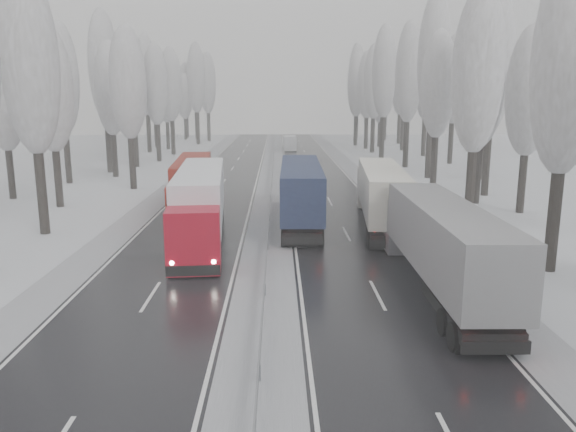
{
  "coord_description": "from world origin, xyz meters",
  "views": [
    {
      "loc": [
        0.63,
        -12.67,
        8.98
      ],
      "look_at": [
        1.23,
        19.54,
        2.2
      ],
      "focal_mm": 35.0,
      "sensor_mm": 36.0,
      "label": 1
    }
  ],
  "objects_px": {
    "box_truck_distant": "(289,143)",
    "truck_red_red": "(192,182)",
    "truck_blue_box": "(301,188)",
    "truck_red_white": "(200,200)",
    "truck_cream_box": "(381,191)",
    "truck_grey_tarp": "(439,239)"
  },
  "relations": [
    {
      "from": "truck_blue_box",
      "to": "truck_red_white",
      "type": "xyz_separation_m",
      "value": [
        -6.6,
        -5.14,
        0.04
      ]
    },
    {
      "from": "truck_blue_box",
      "to": "box_truck_distant",
      "type": "relative_size",
      "value": 2.52
    },
    {
      "from": "truck_blue_box",
      "to": "truck_cream_box",
      "type": "xyz_separation_m",
      "value": [
        5.68,
        -0.89,
        -0.07
      ]
    },
    {
      "from": "truck_cream_box",
      "to": "truck_red_white",
      "type": "height_order",
      "value": "truck_red_white"
    },
    {
      "from": "truck_blue_box",
      "to": "truck_red_red",
      "type": "bearing_deg",
      "value": 153.45
    },
    {
      "from": "box_truck_distant",
      "to": "truck_red_red",
      "type": "bearing_deg",
      "value": -101.07
    },
    {
      "from": "truck_blue_box",
      "to": "truck_red_red",
      "type": "relative_size",
      "value": 1.07
    },
    {
      "from": "truck_blue_box",
      "to": "truck_grey_tarp",
      "type": "bearing_deg",
      "value": -66.96
    },
    {
      "from": "truck_grey_tarp",
      "to": "truck_red_white",
      "type": "distance_m",
      "value": 15.82
    },
    {
      "from": "truck_red_red",
      "to": "truck_cream_box",
      "type": "bearing_deg",
      "value": -25.49
    },
    {
      "from": "truck_grey_tarp",
      "to": "box_truck_distant",
      "type": "height_order",
      "value": "truck_grey_tarp"
    },
    {
      "from": "truck_blue_box",
      "to": "truck_red_red",
      "type": "height_order",
      "value": "truck_blue_box"
    },
    {
      "from": "truck_red_white",
      "to": "truck_red_red",
      "type": "distance_m",
      "value": 9.87
    },
    {
      "from": "truck_cream_box",
      "to": "box_truck_distant",
      "type": "relative_size",
      "value": 2.46
    },
    {
      "from": "truck_red_white",
      "to": "truck_red_red",
      "type": "bearing_deg",
      "value": 96.76
    },
    {
      "from": "truck_red_white",
      "to": "truck_cream_box",
      "type": "bearing_deg",
      "value": 14.33
    },
    {
      "from": "box_truck_distant",
      "to": "truck_red_white",
      "type": "xyz_separation_m",
      "value": [
        -7.03,
        -63.42,
        1.32
      ]
    },
    {
      "from": "truck_grey_tarp",
      "to": "box_truck_distant",
      "type": "xyz_separation_m",
      "value": [
        -5.47,
        73.11,
        -1.21
      ]
    },
    {
      "from": "box_truck_distant",
      "to": "truck_red_white",
      "type": "relative_size",
      "value": 0.39
    },
    {
      "from": "truck_blue_box",
      "to": "box_truck_distant",
      "type": "height_order",
      "value": "truck_blue_box"
    },
    {
      "from": "box_truck_distant",
      "to": "truck_cream_box",
      "type": "bearing_deg",
      "value": -86.5
    },
    {
      "from": "truck_grey_tarp",
      "to": "truck_red_white",
      "type": "relative_size",
      "value": 0.95
    }
  ]
}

